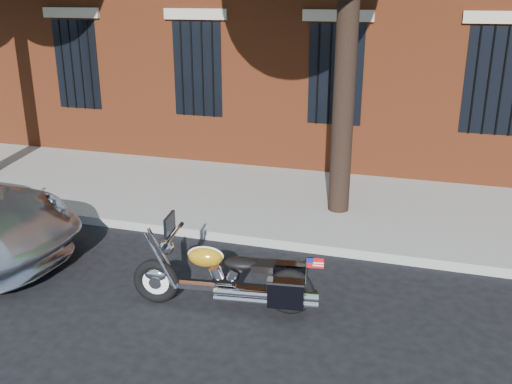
% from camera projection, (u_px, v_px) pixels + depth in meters
% --- Properties ---
extents(ground, '(120.00, 120.00, 0.00)m').
position_uv_depth(ground, '(265.00, 290.00, 7.63)').
color(ground, black).
rests_on(ground, ground).
extents(curb, '(40.00, 0.16, 0.15)m').
position_uv_depth(curb, '(290.00, 244.00, 8.86)').
color(curb, gray).
rests_on(curb, ground).
extents(sidewalk, '(40.00, 3.60, 0.15)m').
position_uv_depth(sidewalk, '(314.00, 204.00, 10.55)').
color(sidewalk, gray).
rests_on(sidewalk, ground).
extents(motorcycle, '(2.43, 0.87, 1.22)m').
position_uv_depth(motorcycle, '(231.00, 280.00, 7.04)').
color(motorcycle, black).
rests_on(motorcycle, ground).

